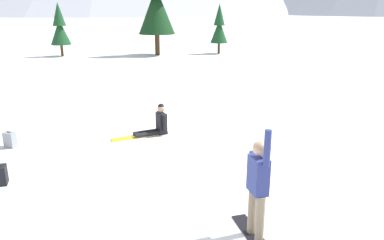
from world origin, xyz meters
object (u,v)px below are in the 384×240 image
snowboarder_midground (156,124)px  backpack_grey (10,140)px  backpack_black (1,175)px  snowboarder_foreground (258,187)px  pine_tree_leaning (156,2)px  pine_tree_broad (60,27)px  pine_tree_young (219,27)px

snowboarder_midground → backpack_grey: 4.25m
snowboarder_midground → backpack_black: size_ratio=3.73×
snowboarder_foreground → pine_tree_leaning: bearing=95.1°
snowboarder_foreground → snowboarder_midground: bearing=108.1°
snowboarder_midground → pine_tree_broad: size_ratio=0.42×
pine_tree_broad → backpack_grey: bearing=-79.2°
backpack_black → pine_tree_leaning: bearing=82.8°
snowboarder_midground → backpack_grey: bearing=-168.1°
snowboarder_foreground → pine_tree_broad: (-9.98, 25.52, 1.30)m
pine_tree_leaning → pine_tree_young: 5.59m
pine_tree_leaning → pine_tree_young: bearing=7.2°
snowboarder_midground → pine_tree_leaning: 20.48m
snowboarder_midground → pine_tree_leaning: size_ratio=0.23×
snowboarder_midground → pine_tree_young: pine_tree_young is taller
snowboarder_foreground → pine_tree_broad: pine_tree_broad is taller
snowboarder_foreground → pine_tree_young: pine_tree_young is taller
snowboarder_midground → backpack_black: bearing=-136.2°
pine_tree_leaning → pine_tree_young: size_ratio=1.88×
snowboarder_midground → pine_tree_broad: pine_tree_broad is taller
backpack_black → pine_tree_young: pine_tree_young is taller
snowboarder_foreground → pine_tree_leaning: (-2.32, 25.82, 3.22)m
backpack_grey → backpack_black: bearing=-72.8°
snowboarder_midground → pine_tree_leaning: bearing=91.3°
backpack_black → backpack_grey: same height
backpack_grey → pine_tree_broad: 21.16m
snowboarder_foreground → pine_tree_leaning: 26.12m
backpack_black → backpack_grey: bearing=107.2°
backpack_grey → pine_tree_young: 23.48m
backpack_black → backpack_grey: size_ratio=1.00×
backpack_black → pine_tree_broad: 23.65m
snowboarder_midground → pine_tree_broad: 21.49m
backpack_grey → pine_tree_young: size_ratio=0.11×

